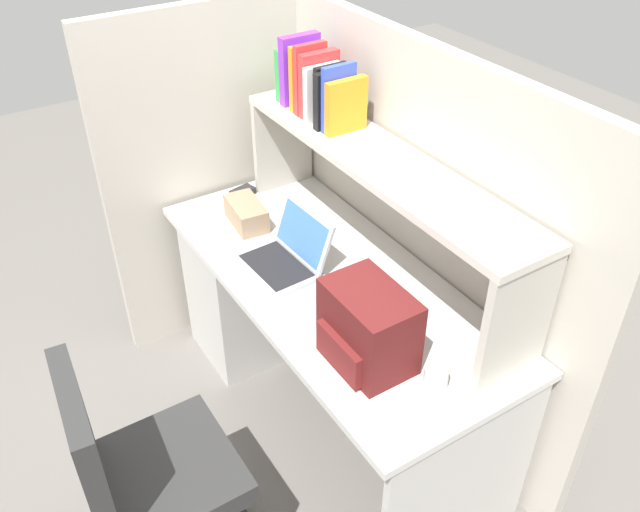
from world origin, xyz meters
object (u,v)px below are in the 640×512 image
backpack (367,328)px  snack_canister (342,294)px  paper_cup (436,378)px  laptop (287,254)px  computer_mouse (243,192)px  office_chair (151,492)px  tissue_box (246,214)px

backpack → snack_canister: backpack is taller
paper_cup → snack_canister: size_ratio=0.76×
laptop → computer_mouse: size_ratio=3.10×
backpack → office_chair: backpack is taller
tissue_box → backpack: bearing=3.6°
laptop → tissue_box: 0.34m
computer_mouse → paper_cup: size_ratio=1.29×
backpack → tissue_box: (-0.91, 0.04, -0.08)m
tissue_box → office_chair: (0.76, -0.76, -0.39)m
computer_mouse → snack_canister: snack_canister is taller
office_chair → laptop: bearing=-55.8°
paper_cup → snack_canister: (-0.47, -0.02, 0.01)m
snack_canister → office_chair: (0.11, -0.81, -0.39)m
backpack → computer_mouse: 1.14m
laptop → snack_canister: laptop is taller
tissue_box → snack_canister: 0.65m
laptop → paper_cup: (0.78, 0.07, -0.01)m
snack_canister → computer_mouse: bearing=176.8°
tissue_box → snack_canister: bearing=9.8°
computer_mouse → tissue_box: size_ratio=0.47×
paper_cup → office_chair: bearing=-113.5°
computer_mouse → tissue_box: 0.24m
laptop → snack_canister: 0.31m
tissue_box → office_chair: bearing=-38.9°
backpack → office_chair: 0.87m
laptop → office_chair: (0.42, -0.76, -0.39)m
paper_cup → tissue_box: tissue_box is taller
computer_mouse → office_chair: office_chair is taller
laptop → snack_canister: bearing=7.9°
computer_mouse → paper_cup: paper_cup is taller
paper_cup → tissue_box: bearing=-176.7°
laptop → computer_mouse: 0.56m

